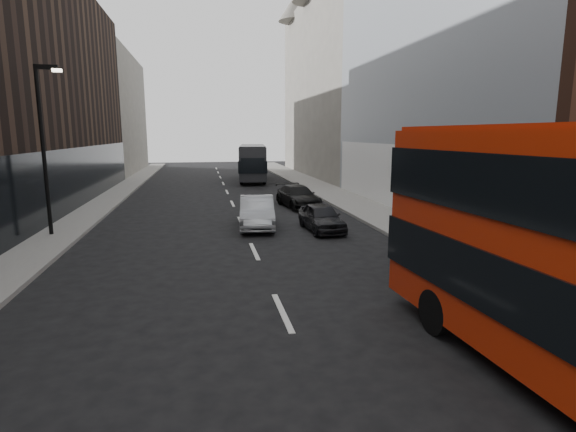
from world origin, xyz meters
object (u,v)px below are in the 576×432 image
street_lamp (44,139)px  car_b (257,212)px  car_a (322,217)px  car_c (298,196)px  grey_bus (253,162)px

street_lamp → car_b: size_ratio=1.56×
car_a → car_c: 6.88m
grey_bus → car_b: 21.76m
grey_bus → car_a: size_ratio=2.86×
street_lamp → car_a: 12.25m
street_lamp → car_a: (11.69, -0.87, -3.55)m
grey_bus → car_b: (-2.27, -21.62, -1.05)m
car_a → car_b: car_b is taller
car_c → car_a: bearing=-100.5°
car_a → car_c: bearing=84.1°
street_lamp → car_b: street_lamp is taller
street_lamp → car_b: (8.87, 0.46, -3.44)m
street_lamp → car_c: street_lamp is taller
car_a → car_b: 3.12m
grey_bus → car_a: grey_bus is taller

